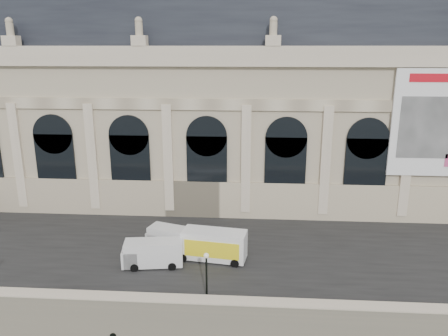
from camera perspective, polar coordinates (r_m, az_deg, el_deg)
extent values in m
cube|color=gray|center=(71.47, 2.17, -4.82)|extent=(160.00, 70.00, 6.00)
cube|color=#2D2D2D|center=(50.95, 1.43, -9.87)|extent=(160.00, 24.00, 0.06)
cube|color=gray|center=(39.01, 0.52, -17.67)|extent=(160.00, 1.20, 1.10)
cube|color=beige|center=(38.68, 0.52, -16.92)|extent=(160.00, 1.40, 0.12)
cube|color=tan|center=(64.38, -3.19, 5.81)|extent=(68.00, 18.00, 22.00)
cube|color=beige|center=(57.75, -4.17, -4.10)|extent=(68.60, 0.40, 5.00)
cube|color=beige|center=(54.24, -4.59, 14.36)|extent=(69.00, 0.80, 2.40)
cube|color=beige|center=(54.82, -4.43, 8.29)|extent=(68.00, 0.30, 1.40)
cube|color=#262B33|center=(63.51, -3.39, 18.35)|extent=(64.00, 15.00, 6.00)
cube|color=beige|center=(63.51, -25.31, 1.41)|extent=(1.20, 0.50, 14.00)
cube|color=black|center=(61.65, -21.06, 0.04)|extent=(5.20, 0.25, 9.00)
cylinder|color=black|center=(60.68, -21.47, 4.14)|extent=(5.20, 0.25, 5.20)
cube|color=beige|center=(59.29, -16.84, 1.33)|extent=(1.20, 0.50, 14.00)
cube|color=black|center=(58.16, -12.08, -0.14)|extent=(5.20, 0.25, 9.00)
cylinder|color=black|center=(57.13, -12.34, 4.21)|extent=(5.20, 0.25, 5.20)
cube|color=beige|center=(56.54, -7.31, 1.21)|extent=(1.20, 0.50, 14.00)
cube|color=black|center=(56.26, -2.24, -0.33)|extent=(5.20, 0.25, 9.00)
cylinder|color=black|center=(55.19, -2.29, 4.16)|extent=(5.20, 0.25, 5.20)
cube|color=beige|center=(55.49, 2.88, 1.04)|extent=(1.20, 0.50, 14.00)
cube|color=black|center=(56.09, 7.97, -0.52)|extent=(5.20, 0.25, 9.00)
cylinder|color=black|center=(55.02, 8.15, 3.98)|extent=(5.20, 0.25, 5.20)
cube|color=beige|center=(56.22, 13.12, 0.84)|extent=(1.20, 0.50, 14.00)
cube|color=black|center=(57.69, 17.93, -0.69)|extent=(5.20, 0.25, 9.00)
cylinder|color=black|center=(56.65, 18.30, 3.68)|extent=(5.20, 0.25, 5.20)
cube|color=beige|center=(58.67, 22.80, 0.62)|extent=(1.20, 0.50, 14.00)
cube|color=white|center=(58.20, 25.25, 5.29)|extent=(9.00, 0.35, 13.00)
cube|color=red|center=(57.43, 25.95, 10.54)|extent=(6.00, 0.06, 1.00)
cube|color=gray|center=(57.91, 24.80, 4.79)|extent=(6.20, 0.06, 7.50)
cube|color=silver|center=(46.28, -9.16, -10.86)|extent=(6.17, 3.10, 2.52)
cube|color=silver|center=(46.73, -12.08, -11.27)|extent=(1.96, 2.51, 1.75)
cube|color=black|center=(46.56, -12.88, -10.60)|extent=(0.33, 1.96, 0.88)
cylinder|color=black|center=(45.97, -11.63, -12.67)|extent=(0.86, 0.39, 0.83)
cylinder|color=black|center=(47.98, -11.28, -11.38)|extent=(0.86, 0.39, 0.83)
cylinder|color=black|center=(45.61, -6.80, -12.68)|extent=(0.86, 0.39, 0.83)
cylinder|color=black|center=(47.64, -6.68, -11.37)|extent=(0.86, 0.39, 0.83)
cube|color=silver|center=(49.34, -6.57, -9.11)|extent=(6.01, 3.82, 2.39)
cube|color=silver|center=(50.53, -8.82, -9.03)|extent=(2.17, 2.56, 1.66)
cube|color=black|center=(50.57, -9.42, -8.32)|extent=(0.64, 1.79, 0.83)
cylinder|color=black|center=(49.75, -8.99, -10.27)|extent=(0.83, 0.49, 0.79)
cylinder|color=black|center=(51.43, -7.73, -9.31)|extent=(0.83, 0.49, 0.79)
cylinder|color=black|center=(48.14, -5.26, -11.06)|extent=(0.83, 0.49, 0.79)
cylinder|color=black|center=(49.88, -4.09, -10.03)|extent=(0.83, 0.49, 0.79)
cube|color=white|center=(46.86, -1.27, -9.95)|extent=(7.00, 3.51, 3.01)
cube|color=yellow|center=(45.71, -1.66, -10.65)|extent=(5.75, 0.90, 1.79)
cube|color=red|center=(45.71, -1.66, -10.65)|extent=(3.32, 0.52, 0.67)
cube|color=white|center=(48.10, -5.73, -10.21)|extent=(2.12, 2.69, 1.67)
cylinder|color=black|center=(47.09, -5.41, -11.63)|extent=(0.93, 0.44, 0.89)
cylinder|color=black|center=(49.28, -4.50, -10.31)|extent=(0.93, 0.44, 0.89)
cylinder|color=black|center=(45.85, 1.42, -12.36)|extent=(0.93, 0.44, 0.89)
cylinder|color=black|center=(48.10, 2.00, -10.95)|extent=(0.93, 0.44, 0.89)
cylinder|color=black|center=(40.83, -2.26, -16.57)|extent=(0.47, 0.47, 0.43)
cylinder|color=black|center=(39.84, -2.29, -14.23)|extent=(0.17, 0.17, 4.27)
sphere|color=beige|center=(38.78, -2.33, -11.35)|extent=(0.47, 0.47, 0.47)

